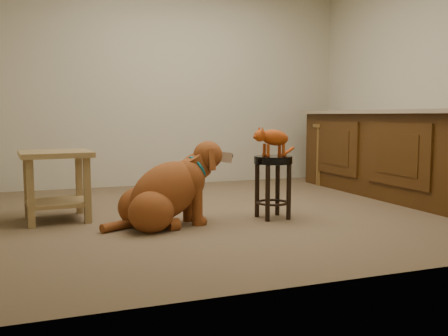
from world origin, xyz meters
name	(u,v)px	position (x,y,z in m)	size (l,w,h in m)	color
floor	(232,212)	(0.00, 0.00, 0.00)	(4.50, 4.00, 0.01)	brown
room_shell	(233,25)	(0.00, 0.00, 1.68)	(4.54, 4.04, 2.62)	#B9B395
cabinet_run	(387,156)	(1.94, 0.30, 0.44)	(0.70, 2.56, 0.94)	#46290C
padded_stool	(273,174)	(0.22, -0.39, 0.38)	(0.33, 0.33, 0.54)	black
wood_stool	(328,153)	(1.85, 1.33, 0.40)	(0.52, 0.52, 0.77)	brown
side_table	(56,175)	(-1.52, 0.16, 0.39)	(0.60, 0.60, 0.59)	olive
golden_retriever	(167,193)	(-0.71, -0.38, 0.27)	(1.13, 0.60, 0.72)	brown
tabby_kitten	(272,138)	(0.21, -0.39, 0.69)	(0.44, 0.17, 0.28)	#A13D10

